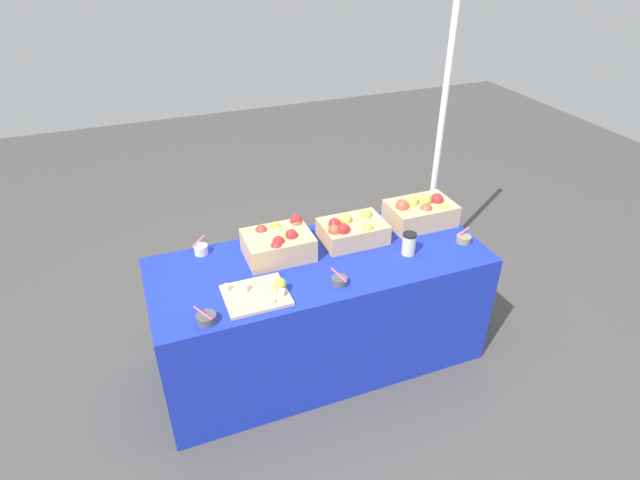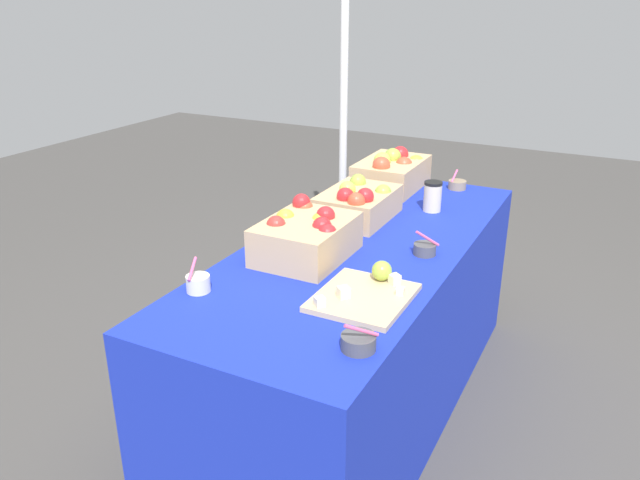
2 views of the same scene
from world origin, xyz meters
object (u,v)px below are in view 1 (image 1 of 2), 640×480
at_px(apple_crate_middle, 352,230).
at_px(coffee_cup, 409,244).
at_px(sample_bowl_mid, 339,281).
at_px(sample_bowl_extra, 201,249).
at_px(apple_crate_left, 421,212).
at_px(sample_bowl_near, 206,318).
at_px(apple_crate_right, 279,243).
at_px(sample_bowl_far, 464,239).
at_px(cutting_board_front, 259,293).
at_px(tent_pole, 439,145).

bearing_deg(apple_crate_middle, coffee_cup, -44.99).
height_order(sample_bowl_mid, sample_bowl_extra, sample_bowl_extra).
xyz_separation_m(apple_crate_left, sample_bowl_near, (-1.43, -0.45, -0.06)).
xyz_separation_m(apple_crate_middle, apple_crate_right, (-0.45, 0.01, 0.01)).
xyz_separation_m(apple_crate_left, sample_bowl_far, (0.12, -0.29, -0.06)).
bearing_deg(sample_bowl_far, apple_crate_left, 112.98).
height_order(apple_crate_left, sample_bowl_far, apple_crate_left).
relative_size(apple_crate_middle, sample_bowl_near, 3.68).
distance_m(apple_crate_left, sample_bowl_far, 0.32).
relative_size(apple_crate_middle, sample_bowl_far, 4.22).
xyz_separation_m(cutting_board_front, tent_pole, (1.51, 0.79, 0.28)).
relative_size(apple_crate_left, coffee_cup, 3.04).
distance_m(cutting_board_front, sample_bowl_far, 1.26).
xyz_separation_m(apple_crate_left, sample_bowl_mid, (-0.72, -0.41, -0.06)).
height_order(apple_crate_left, sample_bowl_near, apple_crate_left).
xyz_separation_m(apple_crate_middle, cutting_board_front, (-0.65, -0.31, -0.06)).
bearing_deg(apple_crate_middle, sample_bowl_mid, -122.50).
xyz_separation_m(apple_crate_left, sample_bowl_extra, (-1.34, 0.15, -0.05)).
height_order(apple_crate_left, cutting_board_front, apple_crate_left).
relative_size(sample_bowl_far, tent_pole, 0.04).
bearing_deg(apple_crate_right, apple_crate_middle, -0.96).
distance_m(apple_crate_left, sample_bowl_near, 1.50).
height_order(apple_crate_left, tent_pole, tent_pole).
distance_m(sample_bowl_far, coffee_cup, 0.37).
relative_size(apple_crate_left, sample_bowl_far, 4.55).
height_order(cutting_board_front, sample_bowl_mid, sample_bowl_mid).
distance_m(apple_crate_left, apple_crate_right, 0.93).
height_order(cutting_board_front, sample_bowl_far, sample_bowl_far).
xyz_separation_m(sample_bowl_near, tent_pole, (1.80, 0.89, 0.28)).
height_order(apple_crate_left, sample_bowl_extra, apple_crate_left).
bearing_deg(cutting_board_front, sample_bowl_extra, 112.18).
height_order(apple_crate_middle, sample_bowl_extra, apple_crate_middle).
bearing_deg(cutting_board_front, apple_crate_left, 17.16).
xyz_separation_m(apple_crate_left, cutting_board_front, (-1.14, -0.35, -0.06)).
relative_size(cutting_board_front, coffee_cup, 2.43).
height_order(sample_bowl_mid, coffee_cup, coffee_cup).
relative_size(apple_crate_left, sample_bowl_near, 3.97).
bearing_deg(sample_bowl_near, sample_bowl_extra, 81.93).
relative_size(apple_crate_right, sample_bowl_extra, 3.56).
relative_size(apple_crate_middle, cutting_board_front, 1.16).
height_order(apple_crate_right, tent_pole, tent_pole).
bearing_deg(coffee_cup, sample_bowl_mid, -165.25).
bearing_deg(sample_bowl_far, tent_pole, 71.08).
relative_size(cutting_board_front, sample_bowl_extra, 3.08).
distance_m(sample_bowl_mid, sample_bowl_far, 0.85).
bearing_deg(tent_pole, sample_bowl_mid, -142.33).
relative_size(apple_crate_right, sample_bowl_far, 4.21).
relative_size(apple_crate_middle, tent_pole, 0.18).
relative_size(sample_bowl_near, sample_bowl_extra, 0.97).
relative_size(apple_crate_left, sample_bowl_mid, 3.93).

